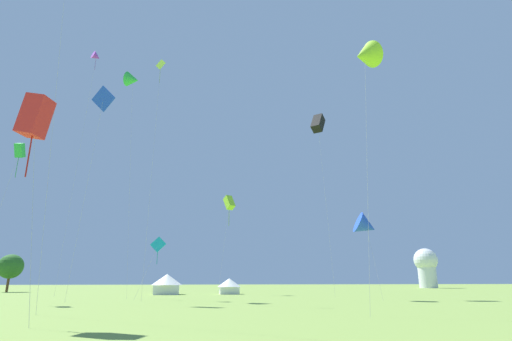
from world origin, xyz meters
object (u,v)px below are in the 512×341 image
at_px(festival_tent_center, 229,285).
at_px(kite_green_box, 20,151).
at_px(kite_green_delta, 133,80).
at_px(kite_lime_delta, 365,55).
at_px(kite_cyan_diamond, 158,245).
at_px(observatory_dome, 426,266).
at_px(kite_lime_box, 229,203).
at_px(kite_purple_delta, 96,57).
at_px(kite_black_box, 318,123).
at_px(kite_red_box, 35,117).
at_px(kite_blue_diamond, 103,100).
at_px(kite_blue_delta, 366,226).
at_px(tree_distant_left, 11,267).
at_px(kite_lime_diamond, 160,75).
at_px(festival_tent_right, 167,283).

bearing_deg(festival_tent_center, kite_green_box, -140.39).
bearing_deg(kite_green_box, kite_green_delta, 42.28).
bearing_deg(kite_lime_delta, festival_tent_center, 99.49).
distance_m(kite_cyan_diamond, observatory_dome, 88.85).
distance_m(kite_lime_box, kite_purple_delta, 31.89).
bearing_deg(kite_black_box, kite_purple_delta, 164.54).
bearing_deg(kite_green_box, kite_red_box, -65.49).
height_order(kite_blue_diamond, festival_tent_center, kite_blue_diamond).
relative_size(kite_green_delta, kite_purple_delta, 0.81).
relative_size(kite_red_box, kite_green_box, 0.76).
bearing_deg(kite_blue_diamond, kite_red_box, -85.38).
bearing_deg(kite_blue_delta, tree_distant_left, 143.92).
relative_size(kite_green_delta, kite_lime_diamond, 1.07).
xyz_separation_m(kite_green_box, kite_lime_diamond, (13.85, 0.84, 10.76)).
xyz_separation_m(kite_red_box, kite_black_box, (26.34, 27.05, 12.52)).
height_order(kite_blue_delta, kite_lime_diamond, kite_lime_diamond).
distance_m(kite_blue_diamond, observatory_dome, 97.92).
relative_size(kite_green_delta, kite_blue_delta, 3.13).
distance_m(kite_green_box, kite_black_box, 37.22).
bearing_deg(festival_tent_center, kite_cyan_diamond, -121.83).
relative_size(kite_lime_box, kite_blue_diamond, 0.65).
bearing_deg(kite_lime_delta, kite_lime_diamond, 132.40).
xyz_separation_m(kite_cyan_diamond, festival_tent_right, (0.41, 16.14, -4.35)).
height_order(festival_tent_center, observatory_dome, observatory_dome).
bearing_deg(kite_purple_delta, kite_lime_diamond, -51.86).
relative_size(kite_blue_delta, observatory_dome, 0.90).
distance_m(kite_lime_delta, tree_distant_left, 73.84).
distance_m(kite_purple_delta, festival_tent_center, 42.34).
distance_m(kite_green_delta, kite_lime_box, 23.95).
bearing_deg(kite_cyan_diamond, tree_distant_left, 130.90).
relative_size(kite_cyan_diamond, festival_tent_right, 1.53).
bearing_deg(festival_tent_right, tree_distant_left, 149.30).
height_order(kite_black_box, kite_blue_delta, kite_black_box).
xyz_separation_m(festival_tent_center, tree_distant_left, (-39.23, 17.59, 3.23)).
relative_size(kite_green_delta, kite_lime_box, 1.96).
xyz_separation_m(kite_green_box, observatory_dome, (84.00, 59.96, -9.42)).
height_order(kite_purple_delta, tree_distant_left, kite_purple_delta).
distance_m(kite_cyan_diamond, kite_purple_delta, 35.19).
distance_m(kite_green_delta, kite_purple_delta, 12.72).
bearing_deg(festival_tent_center, kite_purple_delta, -168.44).
bearing_deg(kite_blue_delta, kite_lime_delta, -112.59).
bearing_deg(observatory_dome, kite_lime_diamond, -139.88).
distance_m(kite_lime_box, tree_distant_left, 44.20).
distance_m(kite_purple_delta, kite_red_box, 45.06).
bearing_deg(kite_blue_diamond, kite_lime_diamond, -1.02).
distance_m(kite_red_box, observatory_dome, 109.89).
xyz_separation_m(kite_lime_diamond, festival_tent_center, (10.89, 19.63, -24.87)).
distance_m(kite_purple_delta, kite_blue_delta, 49.15).
relative_size(kite_red_box, kite_blue_delta, 1.28).
bearing_deg(kite_blue_delta, kite_lime_diamond, 176.75).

